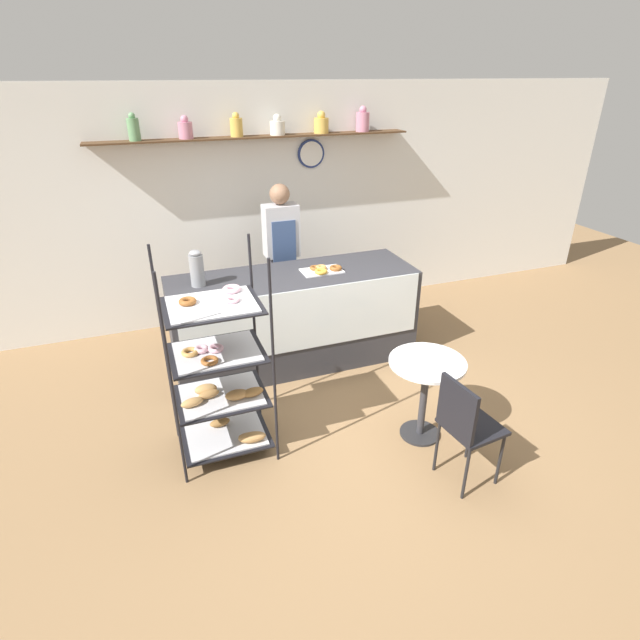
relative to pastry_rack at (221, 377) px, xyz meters
name	(u,v)px	position (x,y,z in m)	size (l,w,h in m)	color
ground_plane	(336,424)	(0.95, -0.03, -0.69)	(14.00, 14.00, 0.00)	olive
back_wall	(258,205)	(0.96, 2.48, 0.68)	(10.00, 0.30, 2.70)	white
display_counter	(294,319)	(0.95, 1.14, -0.20)	(2.47, 0.81, 0.98)	#333338
pastry_rack	(221,377)	(0.00, 0.00, 0.00)	(0.74, 0.59, 1.69)	black
person_worker	(282,254)	(1.03, 1.82, 0.27)	(0.37, 0.23, 1.73)	#282833
cafe_table	(425,381)	(1.57, -0.40, -0.15)	(0.61, 0.61, 0.73)	#262628
cafe_chair	(465,422)	(1.55, -0.96, -0.14)	(0.42, 0.42, 0.89)	black
coffee_carafe	(197,269)	(0.03, 1.18, 0.46)	(0.13, 0.13, 0.35)	gray
donut_tray_counter	(323,270)	(1.26, 1.11, 0.31)	(0.41, 0.26, 0.05)	white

